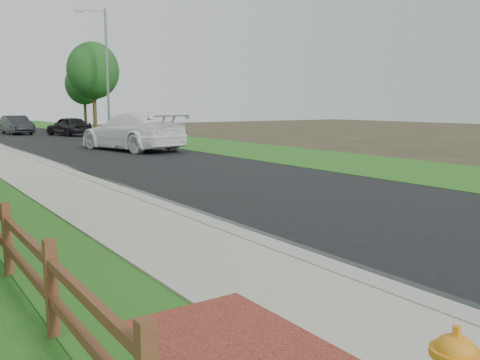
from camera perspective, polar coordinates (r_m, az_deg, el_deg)
ground at (r=7.33m, az=9.77°, el=-11.40°), size 120.00×120.00×0.00m
road at (r=41.09m, az=-21.20°, el=4.41°), size 8.00×90.00×0.02m
verge_far at (r=43.20m, az=-12.25°, el=4.97°), size 6.00×90.00×0.04m
brick_patch at (r=5.31m, az=-0.30°, el=-18.66°), size 1.60×2.40×0.11m
white_suv at (r=28.54m, az=-12.00°, el=5.36°), size 4.26×7.49×2.04m
dark_car_mid at (r=43.49m, az=-18.69°, el=5.76°), size 2.91×4.85×1.55m
dark_car_far at (r=47.37m, az=-23.82°, el=5.69°), size 2.10×4.92×1.58m
streetlight at (r=39.50m, az=-14.96°, el=12.29°), size 2.17×0.55×9.42m
tree_mid_right at (r=43.40m, az=-16.16°, el=11.70°), size 4.14×4.14×7.50m
tree_far_right at (r=49.15m, az=-17.10°, el=10.23°), size 3.37×3.37×6.21m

